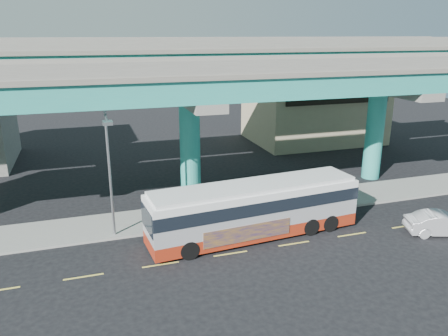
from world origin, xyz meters
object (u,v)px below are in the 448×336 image
object	(u,v)px
transit_bus	(255,208)
sedan	(442,224)
street_lamp	(109,159)
stop_sign	(238,192)

from	to	relation	value
transit_bus	sedan	distance (m)	11.72
street_lamp	stop_sign	size ratio (longest dim) A/B	3.13
sedan	transit_bus	bearing A→B (deg)	91.41
sedan	stop_sign	distance (m)	12.85
sedan	street_lamp	world-z (taller)	street_lamp
stop_sign	street_lamp	bearing A→B (deg)	169.82
transit_bus	stop_sign	distance (m)	2.73
transit_bus	street_lamp	bearing A→B (deg)	161.67
sedan	street_lamp	size ratio (longest dim) A/B	0.61
sedan	stop_sign	xyz separation A→B (m)	(-11.22, 6.14, 1.17)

